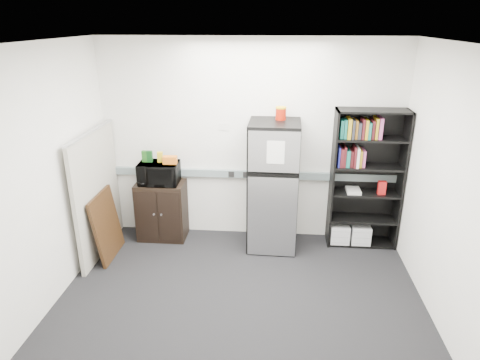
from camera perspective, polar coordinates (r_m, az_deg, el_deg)
The scene contains 18 objects.
floor at distance 4.76m, azimuth -0.18°, elevation -16.72°, with size 4.00×4.00×0.00m, color black.
wall_back at distance 5.74m, azimuth 1.35°, elevation 5.11°, with size 4.00×0.02×2.70m, color white.
wall_right at distance 4.40m, azimuth 26.76°, elevation -2.19°, with size 0.02×3.50×2.70m, color white.
wall_left at distance 4.69m, azimuth -25.32°, elevation -0.57°, with size 0.02×3.50×2.70m, color white.
ceiling at distance 3.78m, azimuth -0.23°, elevation 17.77°, with size 4.00×3.50×0.02m, color white.
electrical_raceway at distance 5.85m, azimuth 1.30°, elevation 0.78°, with size 3.92×0.05×0.10m, color gray.
wall_note at distance 5.71m, azimuth -2.17°, elevation 7.10°, with size 0.14×0.00×0.10m, color white.
bookshelf at distance 5.79m, azimuth 16.27°, elevation 0.46°, with size 0.90×0.34×1.85m.
cubicle_partition at distance 5.73m, azimuth -18.48°, elevation -1.72°, with size 0.06×1.30×1.62m.
cabinet at distance 6.02m, azimuth -10.37°, elevation -4.01°, with size 0.65×0.44×0.82m.
microwave at distance 5.80m, azimuth -10.75°, elevation 0.90°, with size 0.52×0.36×0.29m, color black.
snack_box_a at distance 5.82m, azimuth -12.57°, elevation 3.11°, with size 0.07×0.05×0.15m, color #1B5117.
snack_box_b at distance 5.80m, azimuth -11.96°, elevation 3.10°, with size 0.07×0.05×0.15m, color #0D3912.
snack_box_c at distance 5.76m, azimuth -10.61°, elevation 3.03°, with size 0.07×0.05×0.14m, color gold.
snack_bag at distance 5.68m, azimuth -9.32°, elevation 2.66°, with size 0.18×0.10×0.10m, color orange.
refrigerator at distance 5.57m, azimuth 4.43°, elevation -0.84°, with size 0.65×0.68×1.70m.
coffee_can at distance 5.43m, azimuth 5.47°, elevation 8.95°, with size 0.13×0.13×0.18m.
framed_poster at distance 5.72m, azimuth -17.34°, elevation -5.80°, with size 0.16×0.67×0.86m.
Camera 1 is at (0.34, -3.76, 2.90)m, focal length 32.00 mm.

